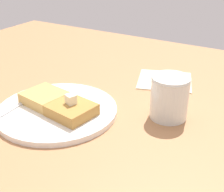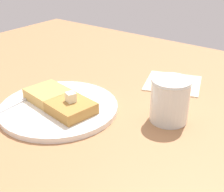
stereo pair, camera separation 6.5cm
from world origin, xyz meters
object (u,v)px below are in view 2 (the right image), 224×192
Objects in this scene: plate at (59,107)px; napkin at (173,83)px; fork at (24,100)px; syrup_jar at (170,102)px.

napkin is (-13.66, -27.78, -0.53)cm from plate.
fork is (7.87, 3.16, 0.70)cm from plate.
syrup_jar is 0.66× the size of napkin.
syrup_jar is at bearing -153.28° from plate.
plate is 1.61× the size of fork.
syrup_jar reaches higher than fork.
syrup_jar reaches higher than napkin.
fork is 1.17× the size of napkin.
syrup_jar is 19.11cm from napkin.
plate is 30.96cm from napkin.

